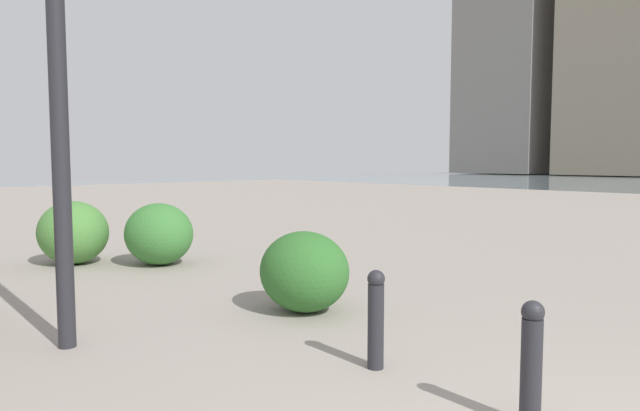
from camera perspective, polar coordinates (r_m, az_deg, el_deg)
name	(u,v)px	position (r m, az deg, el deg)	size (l,w,h in m)	color
building_annex	(636,31)	(72.00, 29.32, 15.10)	(11.75, 13.54, 30.81)	gray
building_highrise	(522,51)	(78.19, 19.76, 14.52)	(10.53, 15.60, 32.87)	gray
lamppost	(56,18)	(5.11, -25.15, 16.77)	(0.98, 0.28, 3.96)	#232328
bollard_near	(531,362)	(3.54, 20.57, -14.54)	(0.13, 0.13, 0.74)	#232328
bollard_mid	(376,317)	(4.23, 5.66, -11.16)	(0.13, 0.13, 0.73)	#232328
shrub_low	(304,271)	(5.75, -1.60, -6.68)	(0.96, 0.86, 0.82)	#2D6628
shrub_round	(73,232)	(9.12, -23.66, -2.51)	(1.10, 0.99, 0.93)	#477F38
shrub_wide	(159,234)	(8.62, -15.96, -2.78)	(1.07, 0.96, 0.91)	#387533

